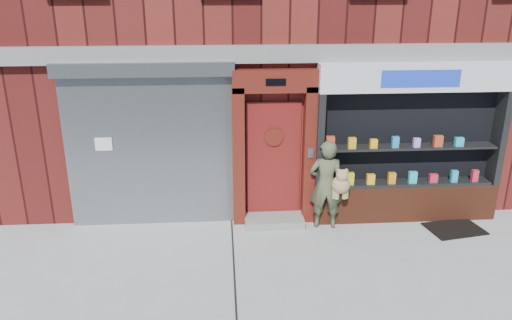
{
  "coord_description": "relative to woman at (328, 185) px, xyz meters",
  "views": [
    {
      "loc": [
        -1.68,
        -6.73,
        4.31
      ],
      "look_at": [
        -1.14,
        1.0,
        1.55
      ],
      "focal_mm": 35.0,
      "sensor_mm": 36.0,
      "label": 1
    }
  ],
  "objects": [
    {
      "name": "shutter_bay",
      "position": [
        -3.2,
        0.4,
        0.87
      ],
      "size": [
        3.1,
        0.3,
        3.04
      ],
      "color": "gray",
      "rests_on": "ground"
    },
    {
      "name": "pharmacy_bay",
      "position": [
        1.55,
        0.28,
        0.52
      ],
      "size": [
        3.5,
        0.41,
        3.0
      ],
      "color": "maroon",
      "rests_on": "ground"
    },
    {
      "name": "ground",
      "position": [
        -0.2,
        -1.53,
        -0.85
      ],
      "size": [
        80.0,
        80.0,
        0.0
      ],
      "primitive_type": "plane",
      "color": "#9E9E99",
      "rests_on": "ground"
    },
    {
      "name": "woman",
      "position": [
        0.0,
        0.0,
        0.0
      ],
      "size": [
        0.73,
        0.55,
        1.68
      ],
      "color": "#505638",
      "rests_on": "ground"
    },
    {
      "name": "red_door_bay",
      "position": [
        -0.95,
        0.33,
        0.61
      ],
      "size": [
        1.52,
        0.58,
        2.9
      ],
      "color": "#58170F",
      "rests_on": "ground"
    },
    {
      "name": "doormat",
      "position": [
        2.37,
        -0.28,
        -0.84
      ],
      "size": [
        1.1,
        0.86,
        0.02
      ],
      "primitive_type": "cube",
      "rotation": [
        0.0,
        0.0,
        0.18
      ],
      "color": "black",
      "rests_on": "ground"
    }
  ]
}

